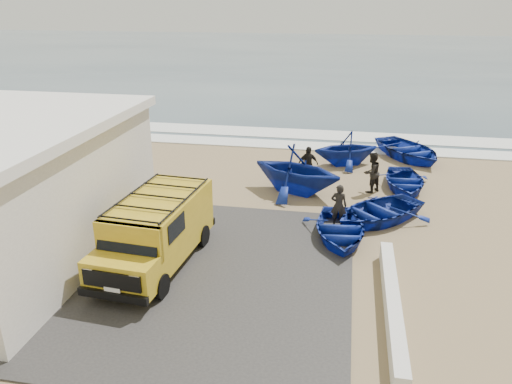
{
  "coord_description": "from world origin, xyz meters",
  "views": [
    {
      "loc": [
        3.56,
        -14.26,
        7.63
      ],
      "look_at": [
        0.56,
        1.81,
        1.2
      ],
      "focal_mm": 35.0,
      "sensor_mm": 36.0,
      "label": 1
    }
  ],
  "objects_px": {
    "parapet": "(392,305)",
    "boat_mid_right": "(404,181)",
    "boat_near_right": "(378,211)",
    "fisherman_front": "(339,205)",
    "boat_near_left": "(340,229)",
    "boat_far_left": "(346,148)",
    "boat_mid_left": "(296,169)",
    "van": "(156,229)",
    "boat_far_right": "(408,150)",
    "fisherman_middle": "(372,172)",
    "fisherman_back": "(308,165)"
  },
  "relations": [
    {
      "from": "boat_far_left",
      "to": "fisherman_back",
      "type": "height_order",
      "value": "boat_far_left"
    },
    {
      "from": "parapet",
      "to": "fisherman_front",
      "type": "bearing_deg",
      "value": 106.73
    },
    {
      "from": "boat_mid_right",
      "to": "fisherman_back",
      "type": "relative_size",
      "value": 2.06
    },
    {
      "from": "boat_far_right",
      "to": "fisherman_back",
      "type": "distance_m",
      "value": 6.45
    },
    {
      "from": "van",
      "to": "boat_far_left",
      "type": "distance_m",
      "value": 12.06
    },
    {
      "from": "boat_near_left",
      "to": "boat_mid_right",
      "type": "distance_m",
      "value": 5.84
    },
    {
      "from": "boat_near_right",
      "to": "parapet",
      "type": "bearing_deg",
      "value": -42.93
    },
    {
      "from": "fisherman_front",
      "to": "parapet",
      "type": "bearing_deg",
      "value": 111.26
    },
    {
      "from": "boat_near_left",
      "to": "boat_far_left",
      "type": "bearing_deg",
      "value": 83.89
    },
    {
      "from": "van",
      "to": "fisherman_back",
      "type": "bearing_deg",
      "value": 68.92
    },
    {
      "from": "fisherman_back",
      "to": "boat_mid_left",
      "type": "bearing_deg",
      "value": -129.86
    },
    {
      "from": "boat_near_left",
      "to": "boat_near_right",
      "type": "relative_size",
      "value": 0.91
    },
    {
      "from": "van",
      "to": "parapet",
      "type": "bearing_deg",
      "value": -7.09
    },
    {
      "from": "boat_mid_right",
      "to": "boat_near_right",
      "type": "bearing_deg",
      "value": -112.43
    },
    {
      "from": "boat_mid_right",
      "to": "fisherman_front",
      "type": "relative_size",
      "value": 2.17
    },
    {
      "from": "van",
      "to": "fisherman_front",
      "type": "xyz_separation_m",
      "value": [
        5.29,
        3.72,
        -0.37
      ]
    },
    {
      "from": "boat_mid_left",
      "to": "boat_far_left",
      "type": "distance_m",
      "value": 4.55
    },
    {
      "from": "boat_near_right",
      "to": "fisherman_front",
      "type": "relative_size",
      "value": 2.44
    },
    {
      "from": "boat_mid_left",
      "to": "boat_far_left",
      "type": "height_order",
      "value": "boat_mid_left"
    },
    {
      "from": "parapet",
      "to": "boat_mid_right",
      "type": "xyz_separation_m",
      "value": [
        1.09,
        9.32,
        0.07
      ]
    },
    {
      "from": "boat_near_right",
      "to": "boat_mid_right",
      "type": "height_order",
      "value": "boat_near_right"
    },
    {
      "from": "van",
      "to": "boat_near_left",
      "type": "height_order",
      "value": "van"
    },
    {
      "from": "van",
      "to": "boat_near_right",
      "type": "relative_size",
      "value": 1.35
    },
    {
      "from": "boat_near_right",
      "to": "boat_far_right",
      "type": "xyz_separation_m",
      "value": [
        1.79,
        7.99,
        0.06
      ]
    },
    {
      "from": "fisherman_front",
      "to": "fisherman_middle",
      "type": "xyz_separation_m",
      "value": [
        1.22,
        3.6,
        0.08
      ]
    },
    {
      "from": "parapet",
      "to": "boat_mid_right",
      "type": "height_order",
      "value": "boat_mid_right"
    },
    {
      "from": "boat_far_left",
      "to": "fisherman_middle",
      "type": "relative_size",
      "value": 1.85
    },
    {
      "from": "boat_far_left",
      "to": "boat_mid_left",
      "type": "bearing_deg",
      "value": -47.8
    },
    {
      "from": "parapet",
      "to": "boat_far_left",
      "type": "height_order",
      "value": "boat_far_left"
    },
    {
      "from": "boat_far_right",
      "to": "van",
      "type": "bearing_deg",
      "value": -154.69
    },
    {
      "from": "boat_far_left",
      "to": "fisherman_front",
      "type": "distance_m",
      "value": 7.06
    },
    {
      "from": "boat_far_left",
      "to": "fisherman_middle",
      "type": "xyz_separation_m",
      "value": [
        1.1,
        -3.46,
        0.02
      ]
    },
    {
      "from": "fisherman_middle",
      "to": "fisherman_back",
      "type": "bearing_deg",
      "value": -59.48
    },
    {
      "from": "boat_mid_right",
      "to": "fisherman_middle",
      "type": "relative_size",
      "value": 1.97
    },
    {
      "from": "boat_near_left",
      "to": "boat_mid_right",
      "type": "bearing_deg",
      "value": 58.3
    },
    {
      "from": "boat_mid_left",
      "to": "fisherman_front",
      "type": "height_order",
      "value": "boat_mid_left"
    },
    {
      "from": "boat_far_right",
      "to": "fisherman_front",
      "type": "xyz_separation_m",
      "value": [
        -3.2,
        -8.66,
        0.32
      ]
    },
    {
      "from": "van",
      "to": "boat_far_right",
      "type": "xyz_separation_m",
      "value": [
        8.49,
        12.38,
        -0.7
      ]
    },
    {
      "from": "parapet",
      "to": "boat_mid_right",
      "type": "bearing_deg",
      "value": 83.34
    },
    {
      "from": "boat_near_left",
      "to": "boat_mid_left",
      "type": "distance_m",
      "value": 4.49
    },
    {
      "from": "van",
      "to": "boat_near_right",
      "type": "bearing_deg",
      "value": 37.86
    },
    {
      "from": "boat_mid_left",
      "to": "fisherman_back",
      "type": "relative_size",
      "value": 2.37
    },
    {
      "from": "van",
      "to": "boat_near_left",
      "type": "xyz_separation_m",
      "value": [
        5.38,
        2.65,
        -0.79
      ]
    },
    {
      "from": "boat_far_left",
      "to": "boat_far_right",
      "type": "xyz_separation_m",
      "value": [
        3.08,
        1.61,
        -0.38
      ]
    },
    {
      "from": "boat_near_right",
      "to": "boat_mid_left",
      "type": "bearing_deg",
      "value": -169.3
    },
    {
      "from": "van",
      "to": "boat_far_right",
      "type": "relative_size",
      "value": 1.17
    },
    {
      "from": "fisherman_middle",
      "to": "fisherman_front",
      "type": "bearing_deg",
      "value": 24.98
    },
    {
      "from": "boat_near_right",
      "to": "boat_mid_left",
      "type": "height_order",
      "value": "boat_mid_left"
    },
    {
      "from": "boat_near_right",
      "to": "fisherman_back",
      "type": "height_order",
      "value": "fisherman_back"
    },
    {
      "from": "fisherman_middle",
      "to": "boat_far_right",
      "type": "bearing_deg",
      "value": -157.47
    }
  ]
}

